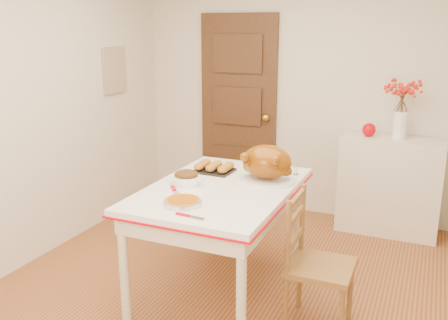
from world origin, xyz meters
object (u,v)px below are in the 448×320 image
at_px(sideboard, 389,186).
at_px(pumpkin_pie, 183,201).
at_px(turkey_platter, 267,164).
at_px(chair_oak, 321,264).
at_px(kitchen_table, 221,242).

bearing_deg(sideboard, pumpkin_pie, -116.30).
distance_m(turkey_platter, pumpkin_pie, 0.74).
xyz_separation_m(turkey_platter, pumpkin_pie, (-0.33, -0.66, -0.11)).
height_order(chair_oak, turkey_platter, turkey_platter).
bearing_deg(chair_oak, turkey_platter, 54.11).
height_order(kitchen_table, chair_oak, chair_oak).
distance_m(kitchen_table, chair_oak, 0.75).
distance_m(kitchen_table, pumpkin_pie, 0.62).
bearing_deg(sideboard, kitchen_table, -119.73).
xyz_separation_m(sideboard, kitchen_table, (-0.99, -1.72, -0.04)).
relative_size(sideboard, turkey_platter, 2.20).
relative_size(turkey_platter, pumpkin_pie, 1.77).
distance_m(sideboard, kitchen_table, 1.99).
distance_m(sideboard, chair_oak, 1.85).
distance_m(sideboard, pumpkin_pie, 2.43).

